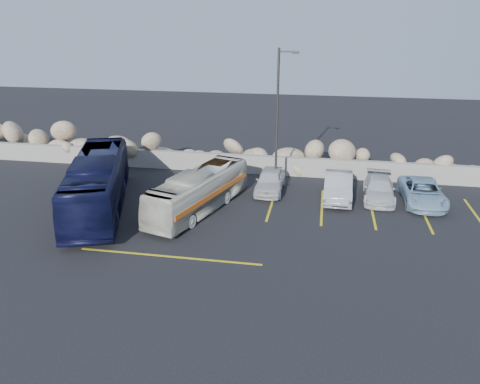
% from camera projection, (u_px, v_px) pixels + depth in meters
% --- Properties ---
extents(ground, '(90.00, 90.00, 0.00)m').
position_uv_depth(ground, '(191.00, 261.00, 19.51)').
color(ground, black).
rests_on(ground, ground).
extents(seawall, '(60.00, 0.40, 1.20)m').
position_uv_depth(seawall, '(241.00, 164.00, 30.35)').
color(seawall, gray).
rests_on(seawall, ground).
extents(riprap_pile, '(54.00, 2.80, 2.60)m').
position_uv_depth(riprap_pile, '(244.00, 148.00, 31.20)').
color(riprap_pile, '#987D64').
rests_on(riprap_pile, ground).
extents(parking_lines, '(18.16, 9.36, 0.01)m').
position_uv_depth(parking_lines, '(308.00, 216.00, 23.86)').
color(parking_lines, gold).
rests_on(parking_lines, ground).
extents(lamppost, '(1.14, 0.18, 8.00)m').
position_uv_depth(lamppost, '(278.00, 116.00, 26.31)').
color(lamppost, '#322F2C').
rests_on(lamppost, ground).
extents(vintage_bus, '(3.96, 7.91, 2.15)m').
position_uv_depth(vintage_bus, '(199.00, 191.00, 24.21)').
color(vintage_bus, beige).
rests_on(vintage_bus, ground).
extents(tour_coach, '(5.62, 10.40, 2.84)m').
position_uv_depth(tour_coach, '(98.00, 183.00, 24.41)').
color(tour_coach, black).
rests_on(tour_coach, ground).
extents(car_a, '(1.57, 3.84, 1.31)m').
position_uv_depth(car_a, '(270.00, 181.00, 27.06)').
color(car_a, silver).
rests_on(car_a, ground).
extents(car_b, '(1.60, 4.34, 1.42)m').
position_uv_depth(car_b, '(338.00, 186.00, 25.97)').
color(car_b, '#B8B9BD').
rests_on(car_b, ground).
extents(car_c, '(1.84, 4.12, 1.17)m').
position_uv_depth(car_c, '(379.00, 189.00, 25.94)').
color(car_c, silver).
rests_on(car_c, ground).
extents(car_d, '(2.20, 4.56, 1.25)m').
position_uv_depth(car_d, '(422.00, 192.00, 25.34)').
color(car_d, '#8EAFCA').
rests_on(car_d, ground).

